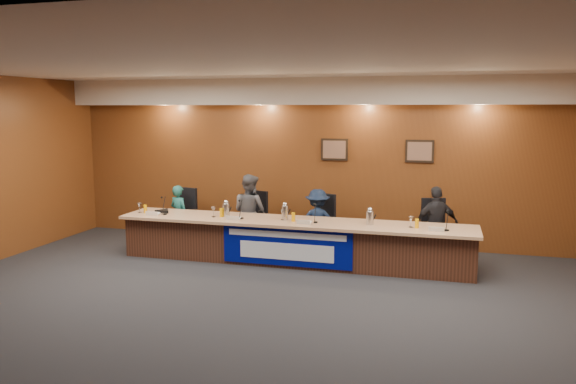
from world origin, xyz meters
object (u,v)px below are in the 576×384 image
Objects in this scene: panelist_a at (179,215)px; carafe_mid at (285,213)px; dais_body at (293,243)px; office_chair_c at (319,227)px; banner at (286,247)px; carafe_right at (370,218)px; office_chair_a at (182,219)px; carafe_left at (226,210)px; panelist_c at (317,222)px; office_chair_d at (436,234)px; speakerphone at (164,211)px; office_chair_b at (252,223)px; panelist_d at (436,225)px; panelist_b at (250,212)px.

carafe_mid is at bearing -176.20° from panelist_a.
office_chair_c is at bearing 70.71° from dais_body.
banner is 1.45m from carafe_right.
carafe_mid is (2.35, -0.81, 0.39)m from office_chair_a.
office_chair_a is at bearing -155.48° from office_chair_c.
office_chair_a is at bearing 160.93° from carafe_mid.
carafe_left is (1.27, -0.71, 0.28)m from panelist_a.
panelist_c is 0.87m from carafe_mid.
office_chair_d is at bearing 11.74° from office_chair_a.
panelist_c is at bearing -65.48° from office_chair_c.
carafe_mid is at bearing -1.37° from speakerphone.
banner reaches higher than office_chair_b.
dais_body is at bearing 90.00° from banner.
dais_body is 5.03× the size of panelist_c.
panelist_d is at bearing 21.77° from office_chair_c.
carafe_mid is at bearing -7.33° from office_chair_a.
panelist_d reaches higher than office_chair_c.
banner is at bearing -170.16° from office_chair_d.
dais_body is 1.29m from panelist_b.
carafe_left is 1.08m from carafe_mid.
panelist_d is at bearing 7.76° from speakerphone.
panelist_c is at bearing -155.88° from panelist_b.
panelist_d reaches higher than office_chair_d.
office_chair_a and office_chair_c have the same top height.
panelist_c is at bearing -159.34° from panelist_a.
office_chair_b is 1.27m from carafe_mid.
panelist_a is 3.88m from carafe_right.
office_chair_b is (-1.03, 1.20, 0.10)m from banner.
panelist_a is 0.88× the size of panelist_d.
office_chair_d is (2.08, 0.10, -0.12)m from panelist_c.
carafe_mid is (-2.49, -0.81, 0.39)m from office_chair_d.
carafe_right is (2.34, -0.82, 0.38)m from office_chair_b.
office_chair_d is (2.08, 0.00, 0.00)m from office_chair_c.
office_chair_d is (2.36, 0.78, 0.13)m from dais_body.
carafe_left is at bearing 13.95° from panelist_c.
panelist_d is 3.65m from carafe_left.
carafe_mid reaches higher than dais_body.
office_chair_a is (-4.85, 0.10, -0.18)m from panelist_d.
panelist_d is 2.60m from carafe_mid.
panelist_d is 4.87m from speakerphone.
panelist_a is at bearing 164.61° from dais_body.
dais_body is at bearing -20.60° from office_chair_b.
speakerphone is at bearing 179.36° from dais_body.
office_chair_b and office_chair_c have the same top height.
panelist_b is at bearing 133.04° from banner.
carafe_right is at bearing 133.58° from panelist_c.
banner is 0.64m from carafe_mid.
panelist_b reaches higher than carafe_mid.
panelist_d is 1.29m from carafe_right.
carafe_mid is 1.45m from carafe_right.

